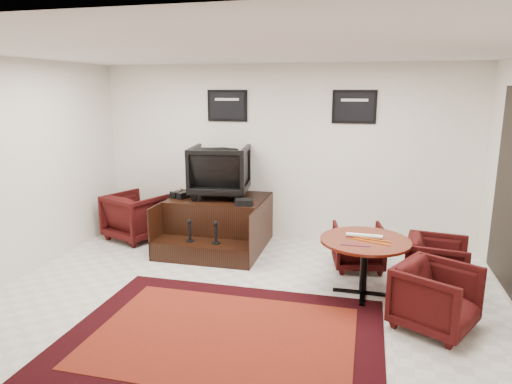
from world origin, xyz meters
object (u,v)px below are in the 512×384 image
at_px(shine_chair, 220,168).
at_px(shine_podium, 218,224).
at_px(table_chair_window, 437,262).
at_px(table_chair_corner, 436,294).
at_px(armchair_side, 136,214).
at_px(meeting_table, 365,246).
at_px(table_chair_back, 358,244).

bearing_deg(shine_chair, shine_podium, 82.09).
xyz_separation_m(table_chair_window, table_chair_corner, (-0.14, -1.00, 0.01)).
bearing_deg(table_chair_window, armchair_side, 86.88).
bearing_deg(meeting_table, shine_chair, 148.26).
bearing_deg(shine_chair, table_chair_corner, 137.59).
height_order(table_chair_back, table_chair_corner, table_chair_corner).
bearing_deg(meeting_table, armchair_side, 161.03).
relative_size(shine_podium, table_chair_corner, 2.06).
distance_m(armchair_side, table_chair_window, 4.61).
relative_size(table_chair_back, table_chair_corner, 0.90).
height_order(table_chair_back, table_chair_window, table_chair_window).
xyz_separation_m(armchair_side, table_chair_corner, (4.38, -1.91, -0.05)).
height_order(armchair_side, meeting_table, armchair_side).
relative_size(shine_podium, meeting_table, 1.46).
height_order(shine_chair, meeting_table, shine_chair).
xyz_separation_m(table_chair_back, table_chair_window, (0.95, -0.49, 0.02)).
distance_m(shine_podium, table_chair_corner, 3.52).
relative_size(shine_chair, table_chair_window, 1.24).
relative_size(shine_podium, table_chair_back, 2.29).
bearing_deg(table_chair_corner, table_chair_back, 57.72).
height_order(shine_chair, armchair_side, shine_chair).
bearing_deg(armchair_side, table_chair_back, -164.91).
bearing_deg(table_chair_back, table_chair_window, 142.33).
xyz_separation_m(meeting_table, table_chair_corner, (0.73, -0.65, -0.23)).
bearing_deg(table_chair_window, shine_podium, 82.29).
xyz_separation_m(shine_chair, table_chair_window, (3.11, -1.04, -0.85)).
height_order(shine_podium, meeting_table, shine_podium).
relative_size(shine_chair, meeting_table, 0.85).
bearing_deg(shine_podium, armchair_side, 179.11).
xyz_separation_m(armchair_side, table_chair_window, (4.52, -0.91, -0.06)).
distance_m(table_chair_window, table_chair_corner, 1.01).
relative_size(meeting_table, table_chair_window, 1.46).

